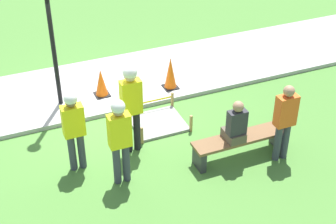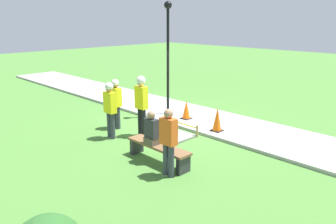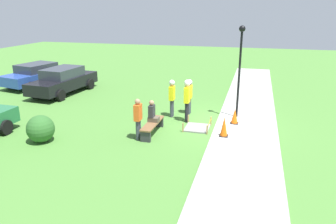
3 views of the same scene
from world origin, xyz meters
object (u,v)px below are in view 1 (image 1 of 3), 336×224
(worker_assistant, at_px, (131,100))
(bystander_in_orange_shirt, at_px, (285,119))
(traffic_cone_near_patch, at_px, (170,73))
(worker_supervisor, at_px, (74,125))
(park_bench, at_px, (240,142))
(person_seated_on_bench, at_px, (236,125))
(traffic_cone_far_patch, at_px, (101,83))
(worker_trainee, at_px, (120,135))

(worker_assistant, bearing_deg, bystander_in_orange_shirt, 151.89)
(traffic_cone_near_patch, relative_size, worker_supervisor, 0.47)
(traffic_cone_near_patch, xyz_separation_m, park_bench, (-0.27, 2.87, -0.14))
(worker_supervisor, bearing_deg, traffic_cone_near_patch, -144.62)
(park_bench, distance_m, person_seated_on_bench, 0.52)
(bystander_in_orange_shirt, bearing_deg, traffic_cone_far_patch, -53.51)
(traffic_cone_far_patch, relative_size, person_seated_on_bench, 0.75)
(park_bench, bearing_deg, worker_supervisor, -16.55)
(traffic_cone_near_patch, bearing_deg, park_bench, 95.35)
(worker_supervisor, height_order, bystander_in_orange_shirt, worker_supervisor)
(traffic_cone_near_patch, relative_size, bystander_in_orange_shirt, 0.48)
(traffic_cone_far_patch, height_order, worker_supervisor, worker_supervisor)
(worker_trainee, bearing_deg, worker_assistant, -121.67)
(traffic_cone_near_patch, height_order, worker_trainee, worker_trainee)
(worker_assistant, distance_m, worker_trainee, 0.98)
(park_bench, bearing_deg, traffic_cone_near_patch, -84.65)
(traffic_cone_far_patch, xyz_separation_m, worker_trainee, (0.50, 2.96, 0.63))
(traffic_cone_far_patch, distance_m, person_seated_on_bench, 3.67)
(person_seated_on_bench, distance_m, worker_assistant, 2.04)
(traffic_cone_near_patch, bearing_deg, bystander_in_orange_shirt, 107.09)
(person_seated_on_bench, relative_size, worker_supervisor, 0.53)
(person_seated_on_bench, xyz_separation_m, worker_trainee, (2.21, -0.25, 0.22))
(traffic_cone_far_patch, bearing_deg, person_seated_on_bench, 118.06)
(traffic_cone_far_patch, distance_m, park_bench, 3.68)
(traffic_cone_far_patch, height_order, worker_assistant, worker_assistant)
(traffic_cone_far_patch, relative_size, park_bench, 0.34)
(worker_supervisor, distance_m, worker_trainee, 0.96)
(traffic_cone_near_patch, xyz_separation_m, traffic_cone_far_patch, (1.61, -0.30, -0.06))
(traffic_cone_near_patch, height_order, traffic_cone_far_patch, traffic_cone_near_patch)
(bystander_in_orange_shirt, bearing_deg, worker_trainee, -10.11)
(worker_supervisor, bearing_deg, bystander_in_orange_shirt, 161.59)
(bystander_in_orange_shirt, bearing_deg, worker_assistant, -28.11)
(bystander_in_orange_shirt, bearing_deg, worker_supervisor, -18.41)
(worker_supervisor, height_order, worker_trainee, worker_trainee)
(park_bench, distance_m, worker_trainee, 2.49)
(park_bench, distance_m, worker_assistant, 2.29)
(traffic_cone_near_patch, relative_size, worker_assistant, 0.41)
(worker_supervisor, height_order, worker_assistant, worker_assistant)
(traffic_cone_near_patch, xyz_separation_m, person_seated_on_bench, (-0.10, 2.92, 0.35))
(worker_assistant, bearing_deg, worker_supervisor, 6.32)
(traffic_cone_near_patch, height_order, park_bench, traffic_cone_near_patch)
(worker_supervisor, bearing_deg, park_bench, 163.45)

